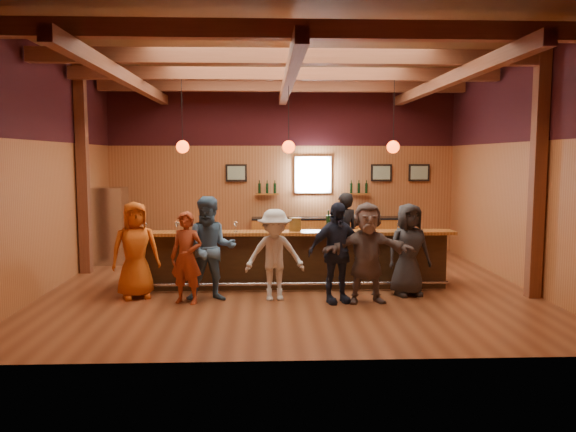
% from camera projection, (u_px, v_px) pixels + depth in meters
% --- Properties ---
extents(room, '(9.04, 9.00, 4.52)m').
position_uv_depth(room, '(289.00, 120.00, 10.63)').
color(room, brown).
rests_on(room, ground).
extents(bar_counter, '(6.30, 1.07, 1.11)m').
position_uv_depth(bar_counter, '(289.00, 259.00, 11.01)').
color(bar_counter, black).
rests_on(bar_counter, ground).
extents(back_bar_cabinet, '(4.00, 0.52, 0.95)m').
position_uv_depth(back_bar_cabinet, '(329.00, 235.00, 14.61)').
color(back_bar_cabinet, '#954F1B').
rests_on(back_bar_cabinet, ground).
extents(window, '(0.95, 0.09, 0.95)m').
position_uv_depth(window, '(313.00, 175.00, 14.65)').
color(window, silver).
rests_on(window, room).
extents(framed_pictures, '(5.35, 0.05, 0.45)m').
position_uv_depth(framed_pictures, '(346.00, 173.00, 14.67)').
color(framed_pictures, black).
rests_on(framed_pictures, room).
extents(wine_shelves, '(3.00, 0.18, 0.30)m').
position_uv_depth(wine_shelves, '(313.00, 191.00, 14.63)').
color(wine_shelves, '#954F1B').
rests_on(wine_shelves, room).
extents(pendant_lights, '(4.24, 0.24, 1.37)m').
position_uv_depth(pendant_lights, '(289.00, 146.00, 10.63)').
color(pendant_lights, black).
rests_on(pendant_lights, room).
extents(stainless_fridge, '(0.70, 0.70, 1.80)m').
position_uv_depth(stainless_fridge, '(111.00, 225.00, 13.24)').
color(stainless_fridge, silver).
rests_on(stainless_fridge, ground).
extents(customer_orange, '(0.99, 0.82, 1.73)m').
position_uv_depth(customer_orange, '(135.00, 250.00, 9.96)').
color(customer_orange, '#BD4E11').
rests_on(customer_orange, ground).
extents(customer_redvest, '(0.67, 0.54, 1.59)m').
position_uv_depth(customer_redvest, '(187.00, 258.00, 9.60)').
color(customer_redvest, maroon).
rests_on(customer_redvest, ground).
extents(customer_denim, '(0.95, 0.77, 1.83)m').
position_uv_depth(customer_denim, '(211.00, 249.00, 9.76)').
color(customer_denim, '#416382').
rests_on(customer_denim, ground).
extents(customer_white, '(1.09, 0.68, 1.61)m').
position_uv_depth(customer_white, '(275.00, 255.00, 9.82)').
color(customer_white, beige).
rests_on(customer_white, ground).
extents(customer_navy, '(1.11, 0.72, 1.75)m').
position_uv_depth(customer_navy, '(336.00, 253.00, 9.64)').
color(customer_navy, '#192033').
rests_on(customer_navy, ground).
extents(customer_brown, '(1.63, 0.57, 1.74)m').
position_uv_depth(customer_brown, '(367.00, 253.00, 9.65)').
color(customer_brown, '#63544F').
rests_on(customer_brown, ground).
extents(customer_dark, '(0.92, 0.70, 1.68)m').
position_uv_depth(customer_dark, '(409.00, 250.00, 10.15)').
color(customer_dark, '#262629').
rests_on(customer_dark, ground).
extents(bartender, '(0.76, 0.64, 1.77)m').
position_uv_depth(bartender, '(344.00, 234.00, 11.85)').
color(bartender, black).
rests_on(bartender, ground).
extents(ice_bucket, '(0.23, 0.23, 0.25)m').
position_uv_depth(ice_bucket, '(295.00, 224.00, 10.68)').
color(ice_bucket, brown).
rests_on(ice_bucket, bar_counter).
extents(bottle_a, '(0.07, 0.07, 0.31)m').
position_uv_depth(bottle_a, '(328.00, 224.00, 10.77)').
color(bottle_a, black).
rests_on(bottle_a, bar_counter).
extents(bottle_b, '(0.08, 0.08, 0.38)m').
position_uv_depth(bottle_b, '(328.00, 222.00, 10.79)').
color(bottle_b, black).
rests_on(bottle_b, bar_counter).
extents(glass_a, '(0.08, 0.08, 0.18)m').
position_uv_depth(glass_a, '(145.00, 225.00, 10.54)').
color(glass_a, silver).
rests_on(glass_a, bar_counter).
extents(glass_b, '(0.09, 0.09, 0.20)m').
position_uv_depth(glass_b, '(177.00, 224.00, 10.51)').
color(glass_b, silver).
rests_on(glass_b, bar_counter).
extents(glass_c, '(0.09, 0.09, 0.19)m').
position_uv_depth(glass_c, '(214.00, 224.00, 10.61)').
color(glass_c, silver).
rests_on(glass_c, bar_counter).
extents(glass_d, '(0.09, 0.09, 0.20)m').
position_uv_depth(glass_d, '(236.00, 224.00, 10.54)').
color(glass_d, silver).
rests_on(glass_d, bar_counter).
extents(glass_e, '(0.08, 0.08, 0.19)m').
position_uv_depth(glass_e, '(276.00, 224.00, 10.56)').
color(glass_e, silver).
rests_on(glass_e, bar_counter).
extents(glass_f, '(0.09, 0.09, 0.20)m').
position_uv_depth(glass_f, '(342.00, 224.00, 10.60)').
color(glass_f, silver).
rests_on(glass_f, bar_counter).
extents(glass_g, '(0.08, 0.08, 0.19)m').
position_uv_depth(glass_g, '(374.00, 224.00, 10.63)').
color(glass_g, silver).
rests_on(glass_g, bar_counter).
extents(glass_h, '(0.08, 0.08, 0.18)m').
position_uv_depth(glass_h, '(404.00, 224.00, 10.70)').
color(glass_h, silver).
rests_on(glass_h, bar_counter).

